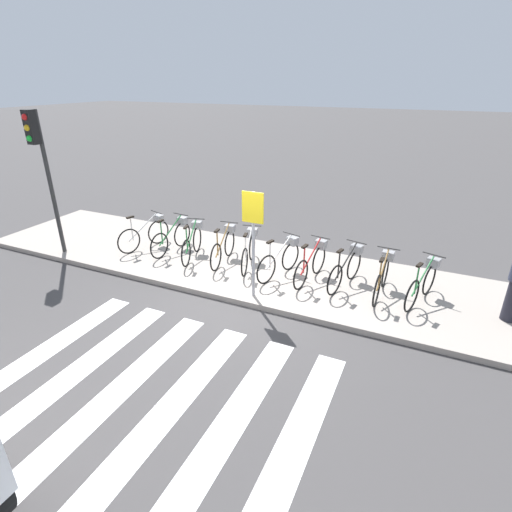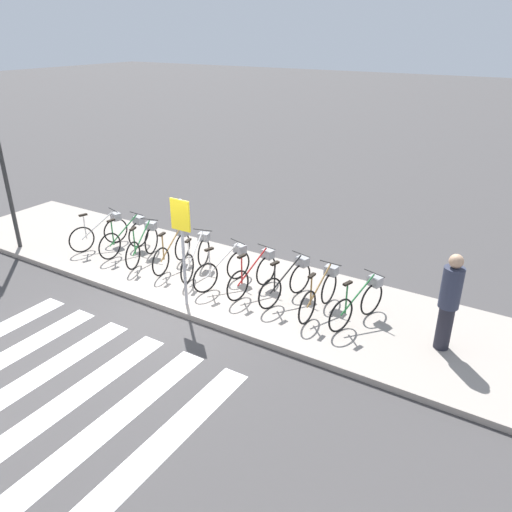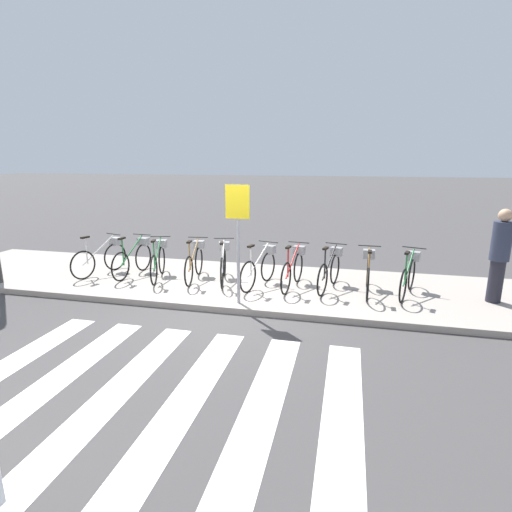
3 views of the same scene
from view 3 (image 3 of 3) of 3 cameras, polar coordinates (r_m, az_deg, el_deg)
name	(u,v)px [view 3 (image 3 of 3)]	position (r m, az deg, el deg)	size (l,w,h in m)	color
ground_plane	(221,313)	(7.45, -5.05, -8.15)	(120.00, 120.00, 0.00)	#423F3F
sidewalk	(243,284)	(8.86, -1.87, -4.08)	(15.23, 3.17, 0.12)	#9E9389
parked_bicycle_0	(103,256)	(10.04, -21.05, 0.03)	(0.60, 1.51, 0.96)	black
parked_bicycle_1	(135,257)	(9.71, -16.96, -0.09)	(0.46, 1.57, 0.96)	black
parked_bicycle_2	(159,260)	(9.29, -13.75, -0.49)	(0.57, 1.52, 0.96)	black
parked_bicycle_3	(195,260)	(9.04, -8.71, -0.64)	(0.46, 1.56, 0.96)	black
parked_bicycle_4	(223,262)	(8.84, -4.68, -0.86)	(0.55, 1.53, 0.96)	black
parked_bicycle_5	(261,266)	(8.49, 0.66, -1.43)	(0.57, 1.52, 0.96)	black
parked_bicycle_6	(294,267)	(8.44, 5.42, -1.57)	(0.46, 1.55, 0.96)	black
parked_bicycle_7	(330,268)	(8.43, 10.59, -1.77)	(0.53, 1.53, 0.96)	black
parked_bicycle_8	(368,272)	(8.36, 15.72, -2.20)	(0.46, 1.57, 0.96)	black
parked_bicycle_9	(409,274)	(8.48, 21.01, -2.39)	(0.60, 1.51, 0.96)	black
pedestrian	(500,254)	(8.65, 31.46, 0.27)	(0.34, 0.34, 1.77)	#23232D
sign_post	(238,224)	(7.20, -2.62, 4.56)	(0.44, 0.07, 2.20)	#99999E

